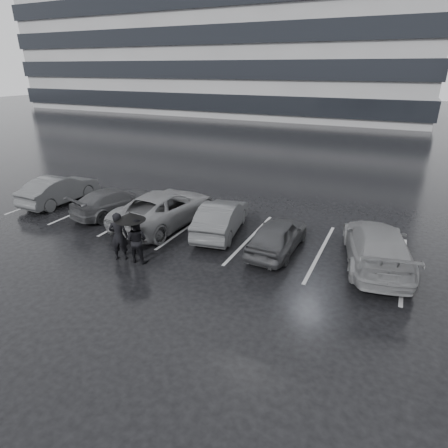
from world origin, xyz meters
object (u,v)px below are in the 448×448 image
pedestrian_right (137,240)px  car_west_a (221,217)px  car_main (278,235)px  pedestrian_left (119,236)px  car_west_d (59,189)px  car_west_b (165,208)px  car_east (377,246)px  car_west_c (115,201)px

pedestrian_right → car_west_a: bearing=-119.4°
car_main → pedestrian_left: pedestrian_left is taller
car_west_a → car_west_d: 8.90m
car_west_a → pedestrian_right: (-1.54, -3.48, 0.14)m
car_main → car_west_d: car_west_d is taller
car_west_b → car_east: 8.56m
car_west_b → pedestrian_right: (1.06, -3.32, 0.08)m
car_west_c → pedestrian_left: (3.18, -3.46, 0.28)m
car_west_b → car_east: size_ratio=1.07×
car_west_a → car_west_c: size_ratio=0.98×
car_east → pedestrian_left: 8.87m
car_west_d → pedestrian_left: (6.69, -3.48, 0.20)m
car_west_c → pedestrian_left: size_ratio=2.34×
car_east → pedestrian_left: size_ratio=2.77×
car_west_d → pedestrian_right: bearing=155.2°
car_west_b → pedestrian_left: (0.39, -3.44, 0.15)m
car_west_c → pedestrian_left: pedestrian_left is taller
car_west_a → car_east: car_east is taller
car_west_a → car_west_c: 5.39m
pedestrian_right → car_west_c: bearing=-46.4°
car_west_c → car_main: bearing=-168.7°
car_west_a → pedestrian_right: bearing=55.9°
pedestrian_right → car_west_d: bearing=-30.0°
car_west_c → car_west_d: car_west_d is taller
pedestrian_right → car_west_b: bearing=-77.8°
car_west_a → car_west_c: (-5.39, -0.14, -0.07)m
car_main → pedestrian_left: size_ratio=2.07×
car_west_d → pedestrian_right: 8.08m
car_west_d → car_east: (14.85, -0.02, 0.03)m
car_main → car_west_c: size_ratio=0.89×
car_main → car_west_d: 11.50m
car_west_c → car_east: (11.35, 0.00, 0.11)m
car_west_b → pedestrian_right: size_ratio=3.25×
car_west_a → car_west_b: (-2.60, -0.16, 0.07)m
car_west_d → car_east: car_east is taller
car_main → car_west_d: bearing=-1.3°
car_main → car_west_a: size_ratio=0.91×
pedestrian_right → car_east: bearing=-161.5°
car_west_a → car_west_c: bearing=-8.6°
pedestrian_left → car_west_d: bearing=-57.3°
car_west_a → car_west_b: bearing=-6.6°
car_main → car_east: size_ratio=0.75×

